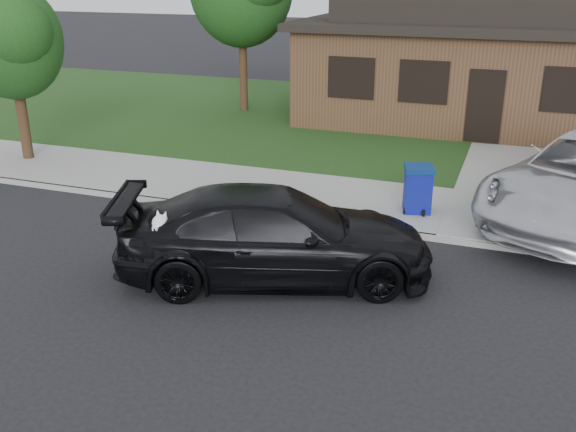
% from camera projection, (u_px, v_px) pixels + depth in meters
% --- Properties ---
extents(ground, '(120.00, 120.00, 0.00)m').
position_uv_depth(ground, '(176.00, 289.00, 10.61)').
color(ground, black).
rests_on(ground, ground).
extents(sidewalk, '(60.00, 3.00, 0.12)m').
position_uv_depth(sidewalk, '(283.00, 193.00, 14.97)').
color(sidewalk, gray).
rests_on(sidewalk, ground).
extents(curb, '(60.00, 0.12, 0.12)m').
position_uv_depth(curb, '(258.00, 214.00, 13.66)').
color(curb, gray).
rests_on(curb, ground).
extents(lawn, '(60.00, 13.00, 0.13)m').
position_uv_depth(lawn, '(365.00, 121.00, 21.97)').
color(lawn, '#193814').
rests_on(lawn, ground).
extents(driveway, '(4.50, 13.00, 0.14)m').
position_uv_depth(driveway, '(554.00, 161.00, 17.42)').
color(driveway, gray).
rests_on(driveway, ground).
extents(sedan, '(5.70, 3.86, 1.53)m').
position_uv_depth(sedan, '(274.00, 235.00, 10.77)').
color(sedan, black).
rests_on(sedan, ground).
extents(recycling_bin, '(0.74, 0.74, 0.99)m').
position_uv_depth(recycling_bin, '(418.00, 189.00, 13.49)').
color(recycling_bin, navy).
rests_on(recycling_bin, sidewalk).
extents(house, '(12.60, 8.60, 4.65)m').
position_uv_depth(house, '(497.00, 57.00, 21.69)').
color(house, '#422B1C').
rests_on(house, ground).
extents(tree_2, '(2.73, 2.60, 4.59)m').
position_uv_depth(tree_2, '(12.00, 39.00, 16.28)').
color(tree_2, '#332114').
rests_on(tree_2, ground).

